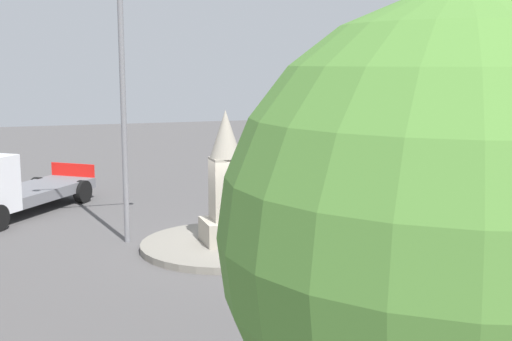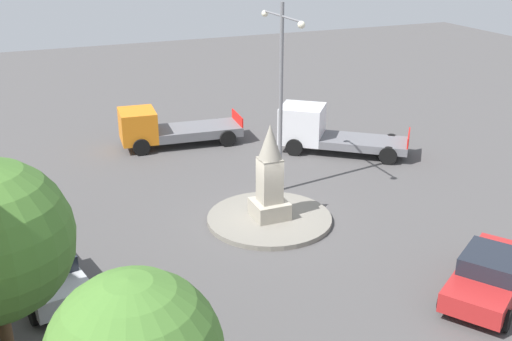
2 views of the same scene
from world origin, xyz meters
TOP-DOWN VIEW (x-y plane):
  - ground_plane at (0.00, 0.00)m, footprint 80.00×80.00m
  - traffic_island at (0.00, 0.00)m, footprint 4.77×4.77m
  - monument at (0.00, 0.00)m, footprint 1.29×1.29m
  - streetlamp at (-2.53, 1.58)m, footprint 3.62×0.28m
  - car_silver_passing at (1.76, -8.29)m, footprint 4.53×2.58m
  - car_red_waiting at (7.19, 4.14)m, footprint 3.91×4.68m
  - tree_far_corner at (-1.45, -12.60)m, footprint 4.10×4.10m

SIDE VIEW (x-z plane):
  - ground_plane at x=0.00m, z-range 0.00..0.00m
  - traffic_island at x=0.00m, z-range 0.00..0.19m
  - car_red_waiting at x=7.19m, z-range 0.01..1.46m
  - car_silver_passing at x=1.76m, z-range 0.04..1.44m
  - monument at x=0.00m, z-range -0.06..3.62m
  - tree_far_corner at x=-1.45m, z-range 0.80..6.50m
  - streetlamp at x=-2.53m, z-range 0.81..8.64m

